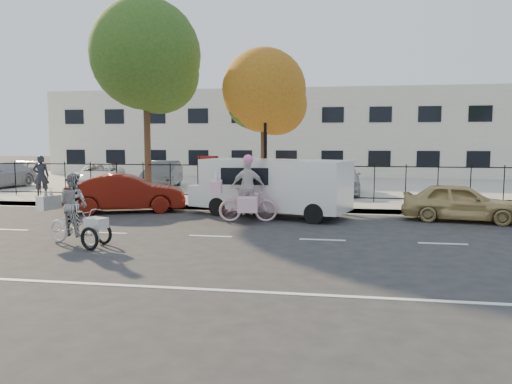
% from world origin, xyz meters
% --- Properties ---
extents(ground, '(120.00, 120.00, 0.00)m').
position_xyz_m(ground, '(0.00, 0.00, 0.00)').
color(ground, '#333334').
extents(road_markings, '(60.00, 9.52, 0.01)m').
position_xyz_m(road_markings, '(0.00, 0.00, 0.01)').
color(road_markings, silver).
rests_on(road_markings, ground).
extents(curb, '(60.00, 0.10, 0.15)m').
position_xyz_m(curb, '(0.00, 5.05, 0.07)').
color(curb, '#A8A399').
rests_on(curb, ground).
extents(sidewalk, '(60.00, 2.20, 0.15)m').
position_xyz_m(sidewalk, '(0.00, 6.10, 0.07)').
color(sidewalk, '#A8A399').
rests_on(sidewalk, ground).
extents(parking_lot, '(60.00, 15.60, 0.15)m').
position_xyz_m(parking_lot, '(0.00, 15.00, 0.07)').
color(parking_lot, '#A8A399').
rests_on(parking_lot, ground).
extents(iron_fence, '(58.00, 0.06, 1.50)m').
position_xyz_m(iron_fence, '(0.00, 7.20, 0.90)').
color(iron_fence, black).
rests_on(iron_fence, sidewalk).
extents(building, '(34.00, 10.00, 6.00)m').
position_xyz_m(building, '(0.00, 25.00, 3.00)').
color(building, silver).
rests_on(building, ground).
extents(lamppost, '(0.36, 0.36, 4.33)m').
position_xyz_m(lamppost, '(0.50, 6.80, 3.11)').
color(lamppost, black).
rests_on(lamppost, sidewalk).
extents(street_sign, '(0.85, 0.06, 1.80)m').
position_xyz_m(street_sign, '(-1.85, 6.80, 1.42)').
color(street_sign, black).
rests_on(street_sign, sidewalk).
extents(zebra_trike, '(2.09, 1.33, 1.80)m').
position_xyz_m(zebra_trike, '(-3.08, -1.54, 0.69)').
color(zebra_trike, silver).
rests_on(zebra_trike, ground).
extents(unicorn_bike, '(2.16, 1.52, 2.14)m').
position_xyz_m(unicorn_bike, '(0.54, 2.49, 0.79)').
color(unicorn_bike, '#D7A3A8').
rests_on(unicorn_bike, ground).
extents(white_van, '(5.84, 3.27, 1.93)m').
position_xyz_m(white_van, '(1.16, 3.80, 1.07)').
color(white_van, white).
rests_on(white_van, ground).
extents(red_sedan, '(4.40, 2.78, 1.37)m').
position_xyz_m(red_sedan, '(-4.14, 3.98, 0.68)').
color(red_sedan, '#5C120A').
rests_on(red_sedan, ground).
extents(gold_sedan, '(3.77, 1.99, 1.22)m').
position_xyz_m(gold_sedan, '(7.25, 3.80, 0.61)').
color(gold_sedan, tan).
rests_on(gold_sedan, ground).
extents(pedestrian, '(0.77, 0.67, 1.78)m').
position_xyz_m(pedestrian, '(-9.29, 6.80, 1.04)').
color(pedestrian, black).
rests_on(pedestrian, sidewalk).
extents(lot_car_b, '(3.03, 4.78, 1.23)m').
position_xyz_m(lot_car_b, '(-8.93, 11.37, 0.76)').
color(lot_car_b, white).
rests_on(lot_car_b, parking_lot).
extents(lot_car_c, '(2.08, 4.33, 1.37)m').
position_xyz_m(lot_car_c, '(-5.49, 11.47, 0.83)').
color(lot_car_c, '#54575C').
rests_on(lot_car_c, parking_lot).
extents(lot_car_d, '(1.85, 4.37, 1.48)m').
position_xyz_m(lot_car_d, '(3.50, 9.96, 0.89)').
color(lot_car_d, '#B2B3BA').
rests_on(lot_car_d, parking_lot).
extents(tree_west, '(4.60, 4.60, 8.44)m').
position_xyz_m(tree_west, '(-4.48, 7.36, 5.91)').
color(tree_west, '#442D1D').
rests_on(tree_west, ground).
extents(tree_mid, '(3.51, 3.48, 6.38)m').
position_xyz_m(tree_mid, '(0.44, 7.84, 4.46)').
color(tree_mid, '#442D1D').
rests_on(tree_mid, ground).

